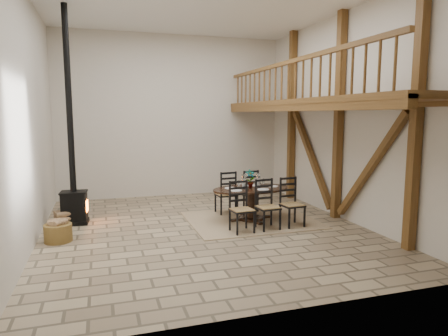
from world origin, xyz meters
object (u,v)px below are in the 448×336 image
object	(u,v)px
dining_table	(253,204)
log_basket	(58,232)
log_stack	(63,218)
wood_stove	(73,176)

from	to	relation	value
dining_table	log_basket	size ratio (longest dim) A/B	4.13
log_stack	log_basket	bearing A→B (deg)	-89.88
dining_table	wood_stove	bearing A→B (deg)	160.35
log_basket	log_stack	bearing A→B (deg)	90.12
wood_stove	log_stack	xyz separation A→B (m)	(-0.25, -0.08, -0.97)
dining_table	log_stack	bearing A→B (deg)	162.23
dining_table	log_basket	distance (m)	4.36
dining_table	log_basket	world-z (taller)	dining_table
wood_stove	log_basket	xyz separation A→B (m)	(-0.25, -1.31, -0.95)
dining_table	log_stack	world-z (taller)	dining_table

